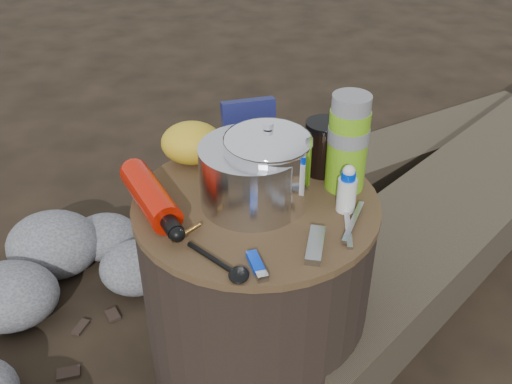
{
  "coord_description": "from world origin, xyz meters",
  "views": [
    {
      "loc": [
        0.02,
        -0.97,
        1.13
      ],
      "look_at": [
        0.0,
        0.0,
        0.48
      ],
      "focal_mm": 40.88,
      "sensor_mm": 36.0,
      "label": 1
    }
  ],
  "objects_px": {
    "thermos": "(348,143)",
    "travel_mug": "(323,148)",
    "stump": "(256,285)",
    "log_main": "(484,188)",
    "camping_pot": "(268,166)",
    "fuel_bottle": "(150,196)"
  },
  "relations": [
    {
      "from": "thermos",
      "to": "travel_mug",
      "type": "bearing_deg",
      "value": 124.77
    },
    {
      "from": "stump",
      "to": "log_main",
      "type": "distance_m",
      "value": 0.98
    },
    {
      "from": "travel_mug",
      "to": "camping_pot",
      "type": "bearing_deg",
      "value": -134.66
    },
    {
      "from": "log_main",
      "to": "camping_pot",
      "type": "xyz_separation_m",
      "value": [
        -0.71,
        -0.63,
        0.46
      ]
    },
    {
      "from": "stump",
      "to": "fuel_bottle",
      "type": "relative_size",
      "value": 1.96
    },
    {
      "from": "stump",
      "to": "camping_pot",
      "type": "relative_size",
      "value": 2.96
    },
    {
      "from": "thermos",
      "to": "log_main",
      "type": "bearing_deg",
      "value": 46.15
    },
    {
      "from": "log_main",
      "to": "travel_mug",
      "type": "height_order",
      "value": "travel_mug"
    },
    {
      "from": "travel_mug",
      "to": "log_main",
      "type": "bearing_deg",
      "value": 40.94
    },
    {
      "from": "log_main",
      "to": "stump",
      "type": "bearing_deg",
      "value": -97.08
    },
    {
      "from": "camping_pot",
      "to": "fuel_bottle",
      "type": "xyz_separation_m",
      "value": [
        -0.23,
        -0.03,
        -0.05
      ]
    },
    {
      "from": "travel_mug",
      "to": "stump",
      "type": "bearing_deg",
      "value": -140.14
    },
    {
      "from": "stump",
      "to": "travel_mug",
      "type": "relative_size",
      "value": 4.27
    },
    {
      "from": "camping_pot",
      "to": "thermos",
      "type": "distance_m",
      "value": 0.17
    },
    {
      "from": "camping_pot",
      "to": "fuel_bottle",
      "type": "relative_size",
      "value": 0.66
    },
    {
      "from": "stump",
      "to": "camping_pot",
      "type": "distance_m",
      "value": 0.31
    },
    {
      "from": "log_main",
      "to": "camping_pot",
      "type": "bearing_deg",
      "value": -96.08
    },
    {
      "from": "thermos",
      "to": "stump",
      "type": "bearing_deg",
      "value": -162.11
    },
    {
      "from": "stump",
      "to": "travel_mug",
      "type": "height_order",
      "value": "travel_mug"
    },
    {
      "from": "stump",
      "to": "fuel_bottle",
      "type": "xyz_separation_m",
      "value": [
        -0.21,
        -0.03,
        0.26
      ]
    },
    {
      "from": "fuel_bottle",
      "to": "thermos",
      "type": "bearing_deg",
      "value": -16.53
    },
    {
      "from": "fuel_bottle",
      "to": "log_main",
      "type": "bearing_deg",
      "value": 5.67
    }
  ]
}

